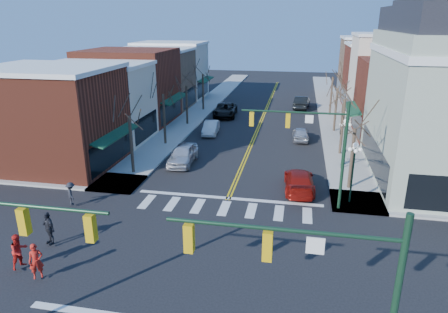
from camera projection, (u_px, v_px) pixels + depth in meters
The scene contains 34 objects.
ground at pixel (202, 261), 20.63m from camera, with size 160.00×160.00×0.00m, color black.
sidewalk_left at pixel (165, 141), 40.72m from camera, with size 3.50×70.00×0.15m, color #9E9B93.
sidewalk_right at pixel (343, 151), 37.62m from camera, with size 3.50×70.00×0.15m, color #9E9B93.
bldg_left_brick_a at pixel (53, 119), 32.98m from camera, with size 10.00×8.50×8.00m, color maroon.
bldg_left_stucco_a at pixel (98, 104), 40.26m from camera, with size 10.00×7.00×7.50m, color beige.
bldg_left_brick_b at pixel (130, 86), 47.52m from camera, with size 10.00×9.00×8.50m, color maroon.
bldg_left_tan at pixel (154, 79), 55.29m from camera, with size 10.00×7.50×7.80m, color #86654A.
bldg_left_stucco_b at pixel (172, 71), 62.42m from camera, with size 10.00×8.00×8.20m, color beige.
bldg_right_brick_a at pixel (410, 101), 40.48m from camera, with size 10.00×8.50×8.00m, color maroon.
bldg_right_stucco at pixel (395, 80), 47.35m from camera, with size 10.00×7.00×10.00m, color beige.
bldg_right_brick_b at pixel (383, 78), 54.55m from camera, with size 10.00×8.00×8.50m, color maroon.
bldg_right_tan at pixel (374, 69), 61.90m from camera, with size 10.00×8.00×9.00m, color #86654A.
traffic_mast_near_right at pixel (327, 287), 11.24m from camera, with size 6.60×0.28×7.20m.
traffic_mast_far_right at pixel (315, 140), 24.98m from camera, with size 6.60×0.28×7.20m.
lamppost_corner at pixel (354, 163), 26.10m from camera, with size 0.36×0.36×4.33m.
lamppost_midblock at pixel (344, 136), 32.13m from camera, with size 0.36×0.36×4.33m.
tree_left_a at pixel (131, 145), 31.55m from camera, with size 0.24×0.24×4.76m, color #382B21.
tree_left_b at pixel (164, 120), 38.93m from camera, with size 0.24×0.24×5.04m, color #382B21.
tree_left_c at pixel (187, 106), 46.44m from camera, with size 0.24×0.24×4.55m, color #382B21.
tree_left_d at pixel (203, 92), 53.81m from camera, with size 0.24×0.24×4.90m, color #382B21.
tree_right_a at pixel (352, 160), 28.60m from camera, with size 0.24×0.24×4.62m, color #382B21.
tree_right_b at pixel (342, 128), 35.93m from camera, with size 0.24×0.24×5.18m, color #382B21.
tree_right_c at pixel (336, 110), 43.42m from camera, with size 0.24×0.24×4.83m, color #382B21.
tree_right_d at pixel (331, 97), 50.82m from camera, with size 0.24×0.24×4.97m, color #382B21.
car_left_near at pixel (183, 154), 34.31m from camera, with size 1.96×4.87×1.66m, color silver.
car_left_mid at pixel (211, 128), 43.23m from camera, with size 1.46×4.17×1.38m, color silver.
car_left_far at pixel (225, 110), 51.05m from camera, with size 2.70×5.86×1.63m, color black.
car_right_near at pixel (299, 181), 28.92m from camera, with size 2.08×5.11×1.48m, color #9A150E.
car_right_mid at pixel (301, 134), 41.01m from camera, with size 1.59×3.96×1.35m, color #BCBCC1.
car_right_far at pixel (302, 102), 55.52m from camera, with size 1.80×5.17×1.70m, color black.
pedestrian_red_a at pixel (36, 261), 18.82m from camera, with size 0.65×0.43×1.79m, color #B41C13.
pedestrian_red_b at pixel (19, 251), 19.62m from camera, with size 0.88×0.69×1.81m, color red.
pedestrian_dark_a at pixel (49, 228), 21.69m from camera, with size 1.11×0.46×1.90m, color black.
pedestrian_dark_b at pixel (71, 194), 26.34m from camera, with size 1.01×0.58×1.57m, color black.
Camera 1 is at (4.45, -17.20, 11.87)m, focal length 32.00 mm.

